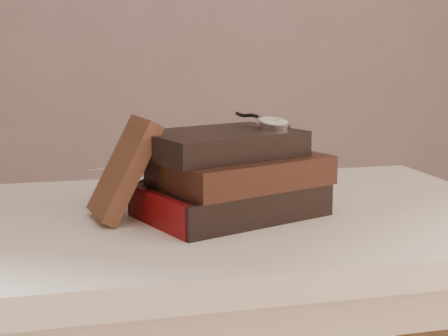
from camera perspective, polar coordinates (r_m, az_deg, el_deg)
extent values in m
cube|color=white|center=(1.04, -1.16, -4.92)|extent=(1.00, 0.60, 0.04)
cube|color=white|center=(1.06, -1.15, -8.05)|extent=(0.88, 0.49, 0.08)
cube|color=black|center=(1.01, 0.55, -2.79)|extent=(0.31, 0.26, 0.05)
cube|color=beige|center=(1.01, 0.71, -2.76)|extent=(0.30, 0.25, 0.04)
cube|color=gold|center=(0.97, -6.61, -3.47)|extent=(0.01, 0.01, 0.05)
cube|color=#65090B|center=(0.94, -5.78, -3.79)|extent=(0.07, 0.16, 0.05)
cube|color=black|center=(1.00, 1.46, -0.19)|extent=(0.29, 0.25, 0.04)
cube|color=beige|center=(1.00, 1.61, -0.17)|extent=(0.28, 0.23, 0.03)
cube|color=gold|center=(0.96, -5.25, -0.72)|extent=(0.01, 0.01, 0.04)
cube|color=black|center=(0.99, -0.32, 2.16)|extent=(0.27, 0.23, 0.04)
cube|color=beige|center=(1.00, -0.16, 2.18)|extent=(0.26, 0.22, 0.03)
cube|color=gold|center=(0.96, -6.65, 1.76)|extent=(0.01, 0.01, 0.04)
cube|color=#402418|center=(0.99, -8.76, -0.09)|extent=(0.11, 0.12, 0.15)
cylinder|color=silver|center=(1.02, 4.38, 3.85)|extent=(0.07, 0.07, 0.02)
cylinder|color=white|center=(1.02, 4.38, 4.12)|extent=(0.06, 0.06, 0.01)
torus|color=silver|center=(1.02, 4.38, 4.09)|extent=(0.07, 0.07, 0.01)
cylinder|color=silver|center=(1.04, 3.28, 4.02)|extent=(0.01, 0.01, 0.01)
cube|color=black|center=(1.02, 4.15, 4.22)|extent=(0.01, 0.01, 0.00)
cube|color=black|center=(1.02, 4.63, 4.20)|extent=(0.01, 0.01, 0.00)
sphere|color=black|center=(1.05, 3.16, 4.40)|extent=(0.01, 0.01, 0.01)
sphere|color=black|center=(1.06, 2.90, 4.53)|extent=(0.01, 0.01, 0.01)
sphere|color=black|center=(1.07, 2.64, 4.62)|extent=(0.01, 0.01, 0.01)
sphere|color=black|center=(1.08, 2.38, 4.65)|extent=(0.01, 0.01, 0.01)
sphere|color=black|center=(1.09, 2.13, 4.64)|extent=(0.01, 0.01, 0.01)
sphere|color=black|center=(1.10, 1.89, 4.62)|extent=(0.01, 0.01, 0.01)
sphere|color=black|center=(1.11, 1.65, 4.63)|extent=(0.01, 0.01, 0.01)
sphere|color=black|center=(1.12, 1.41, 4.70)|extent=(0.01, 0.01, 0.01)
sphere|color=black|center=(1.13, 1.18, 4.81)|extent=(0.01, 0.01, 0.01)
torus|color=silver|center=(1.01, -7.82, 0.05)|extent=(0.06, 0.03, 0.05)
torus|color=silver|center=(1.03, -5.01, 0.38)|extent=(0.06, 0.03, 0.05)
cylinder|color=silver|center=(1.02, -6.40, 0.40)|extent=(0.02, 0.01, 0.00)
cylinder|color=silver|center=(1.05, -10.48, 0.04)|extent=(0.05, 0.11, 0.03)
cylinder|color=silver|center=(1.10, -5.47, 0.62)|extent=(0.05, 0.11, 0.03)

